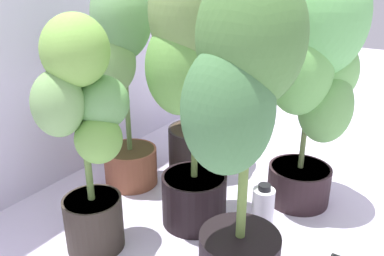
# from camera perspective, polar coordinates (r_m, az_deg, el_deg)

# --- Properties ---
(ground_plane) EXTENTS (8.00, 8.00, 0.00)m
(ground_plane) POSITION_cam_1_polar(r_m,az_deg,el_deg) (1.55, 6.12, -14.26)
(ground_plane) COLOR silver
(ground_plane) RESTS_ON ground
(potted_plant_back_left) EXTENTS (0.34, 0.27, 0.80)m
(potted_plant_back_left) POSITION_cam_1_polar(r_m,az_deg,el_deg) (1.29, -14.79, 0.07)
(potted_plant_back_left) COLOR #2F2820
(potted_plant_back_left) RESTS_ON ground
(potted_plant_front_left) EXTENTS (0.37, 0.33, 0.93)m
(potted_plant_front_left) POSITION_cam_1_polar(r_m,az_deg,el_deg) (0.99, 6.87, 0.44)
(potted_plant_front_left) COLOR black
(potted_plant_front_left) RESTS_ON ground
(potted_plant_back_right) EXTENTS (0.55, 0.44, 0.76)m
(potted_plant_back_right) POSITION_cam_1_polar(r_m,az_deg,el_deg) (1.81, 0.99, 7.18)
(potted_plant_back_right) COLOR #2B2422
(potted_plant_back_right) RESTS_ON ground
(potted_plant_center) EXTENTS (0.40, 0.35, 0.99)m
(potted_plant_center) POSITION_cam_1_polar(r_m,az_deg,el_deg) (1.35, 0.73, 8.13)
(potted_plant_center) COLOR black
(potted_plant_center) RESTS_ON ground
(potted_plant_back_center) EXTENTS (0.35, 0.34, 0.90)m
(potted_plant_back_center) POSITION_cam_1_polar(r_m,az_deg,el_deg) (1.66, -9.96, 8.67)
(potted_plant_back_center) COLOR #945238
(potted_plant_back_center) RESTS_ON ground
(potted_plant_front_right) EXTENTS (0.50, 0.49, 0.97)m
(potted_plant_front_right) POSITION_cam_1_polar(r_m,az_deg,el_deg) (1.55, 16.90, 9.08)
(potted_plant_front_right) COLOR #2B1D20
(potted_plant_front_right) RESTS_ON ground
(nutrient_bottle) EXTENTS (0.08, 0.08, 0.23)m
(nutrient_bottle) POSITION_cam_1_polar(r_m,az_deg,el_deg) (1.46, 9.89, -12.07)
(nutrient_bottle) COLOR silver
(nutrient_bottle) RESTS_ON ground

